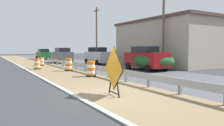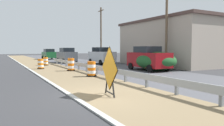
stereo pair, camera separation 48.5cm
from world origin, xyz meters
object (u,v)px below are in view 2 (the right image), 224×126
object	(u,v)px
traffic_barrel_mid	(41,64)
car_lead_near_lane	(49,54)
utility_pole_near	(167,19)
utility_pole_mid	(101,34)
traffic_barrel_nearest	(92,70)
car_mid_far_lane	(102,56)
warning_sign_diamond	(109,70)
car_trailing_near_lane	(148,58)
car_lead_far_lane	(67,55)
traffic_barrel_far	(46,62)
traffic_barrel_close	(71,65)

from	to	relation	value
traffic_barrel_mid	car_lead_near_lane	world-z (taller)	car_lead_near_lane
utility_pole_near	traffic_barrel_mid	bearing A→B (deg)	152.91
traffic_barrel_mid	utility_pole_mid	xyz separation A→B (m)	(10.58, 8.68, 3.86)
traffic_barrel_nearest	car_mid_far_lane	size ratio (longest dim) A/B	0.24
warning_sign_diamond	car_trailing_near_lane	xyz separation A→B (m)	(7.95, 7.65, 0.01)
car_lead_near_lane	car_lead_far_lane	xyz separation A→B (m)	(0.10, -11.27, 0.07)
warning_sign_diamond	utility_pole_near	xyz separation A→B (m)	(10.45, 8.08, 3.75)
car_lead_far_lane	utility_pole_near	bearing A→B (deg)	-157.20
warning_sign_diamond	utility_pole_mid	size ratio (longest dim) A/B	0.25
car_trailing_near_lane	utility_pole_near	xyz separation A→B (m)	(2.50, 0.42, 3.74)
traffic_barrel_nearest	traffic_barrel_far	bearing A→B (deg)	93.95
car_lead_far_lane	utility_pole_near	size ratio (longest dim) A/B	0.49
traffic_barrel_close	traffic_barrel_far	bearing A→B (deg)	95.52
warning_sign_diamond	traffic_barrel_nearest	bearing A→B (deg)	-98.78
traffic_barrel_nearest	utility_pole_near	size ratio (longest dim) A/B	0.11
traffic_barrel_far	utility_pole_near	xyz separation A→B (m)	(9.52, -9.97, 4.40)
warning_sign_diamond	car_lead_near_lane	xyz separation A→B (m)	(4.48, 33.15, -0.10)
traffic_barrel_nearest	car_mid_far_lane	world-z (taller)	car_mid_far_lane
traffic_barrel_close	utility_pole_near	xyz separation A→B (m)	(8.79, -2.47, 4.31)
warning_sign_diamond	traffic_barrel_mid	xyz separation A→B (m)	(-0.41, 13.63, -0.64)
warning_sign_diamond	car_trailing_near_lane	bearing A→B (deg)	-128.84
traffic_barrel_nearest	traffic_barrel_far	world-z (taller)	traffic_barrel_nearest
car_lead_far_lane	car_lead_near_lane	bearing A→B (deg)	0.28
traffic_barrel_mid	warning_sign_diamond	bearing A→B (deg)	-88.28
car_lead_far_lane	utility_pole_near	distance (m)	15.47
car_lead_far_lane	utility_pole_mid	size ratio (longest dim) A/B	0.55
warning_sign_diamond	utility_pole_near	world-z (taller)	utility_pole_near
car_lead_near_lane	utility_pole_mid	size ratio (longest dim) A/B	0.51
car_lead_far_lane	car_mid_far_lane	bearing A→B (deg)	-147.13
car_lead_near_lane	car_trailing_near_lane	size ratio (longest dim) A/B	0.98
traffic_barrel_close	car_lead_near_lane	bearing A→B (deg)	82.86
traffic_barrel_far	utility_pole_near	world-z (taller)	utility_pole_near
traffic_barrel_far	car_lead_near_lane	xyz separation A→B (m)	(3.56, 15.10, 0.55)
utility_pole_near	utility_pole_mid	size ratio (longest dim) A/B	1.12
traffic_barrel_mid	car_lead_far_lane	bearing A→B (deg)	58.84
traffic_barrel_nearest	car_lead_near_lane	xyz separation A→B (m)	(2.73, 27.05, 0.49)
traffic_barrel_far	utility_pole_mid	world-z (taller)	utility_pole_mid
warning_sign_diamond	traffic_barrel_far	xyz separation A→B (m)	(0.93, 18.05, -0.65)
car_trailing_near_lane	traffic_barrel_nearest	bearing A→B (deg)	-75.73
car_lead_near_lane	car_lead_far_lane	bearing A→B (deg)	179.49
traffic_barrel_mid	traffic_barrel_nearest	bearing A→B (deg)	-73.99
traffic_barrel_mid	traffic_barrel_far	xyz separation A→B (m)	(1.34, 4.42, -0.02)
car_trailing_near_lane	car_mid_far_lane	distance (m)	9.37
traffic_barrel_close	traffic_barrel_far	distance (m)	7.54
warning_sign_diamond	traffic_barrel_mid	bearing A→B (deg)	-81.02
traffic_barrel_mid	car_trailing_near_lane	bearing A→B (deg)	-35.57
traffic_barrel_far	car_mid_far_lane	xyz separation A→B (m)	(6.82, -1.03, 0.65)
utility_pole_mid	car_lead_near_lane	bearing A→B (deg)	117.67
traffic_barrel_nearest	utility_pole_mid	size ratio (longest dim) A/B	0.13
car_trailing_near_lane	car_lead_far_lane	size ratio (longest dim) A/B	0.95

